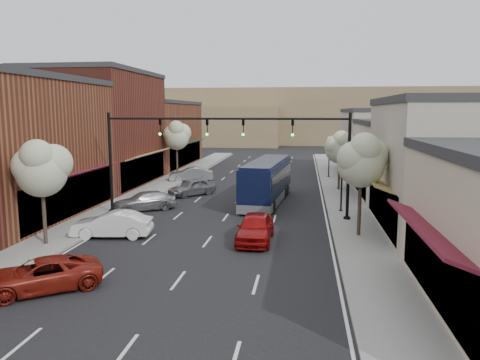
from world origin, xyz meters
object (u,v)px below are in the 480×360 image
at_px(lamp_post_far, 329,150).
at_px(red_hatchback, 255,228).
at_px(signal_mast_right, 311,150).
at_px(tree_left_near, 41,167).
at_px(tree_right_near, 362,159).
at_px(lamp_post_near, 342,171).
at_px(tree_right_far, 340,146).
at_px(tree_left_far, 177,135).
at_px(parked_car_a, 41,275).
at_px(signal_mast_left, 143,148).
at_px(parked_car_b, 112,224).
at_px(parked_car_c, 144,201).
at_px(parked_car_d, 192,187).
at_px(parked_car_e, 191,174).
at_px(coach_bus, 267,181).

height_order(lamp_post_far, red_hatchback, lamp_post_far).
bearing_deg(signal_mast_right, tree_left_near, -149.86).
relative_size(tree_right_near, lamp_post_near, 1.34).
height_order(tree_right_near, red_hatchback, tree_right_near).
distance_m(tree_right_far, tree_left_far, 17.66).
distance_m(tree_left_near, lamp_post_near, 19.25).
xyz_separation_m(tree_left_far, lamp_post_far, (16.05, 2.06, -1.60)).
xyz_separation_m(tree_left_near, parked_car_a, (3.17, -5.79, -3.58)).
distance_m(signal_mast_left, parked_car_b, 7.00).
height_order(lamp_post_near, parked_car_c, lamp_post_near).
bearing_deg(tree_right_near, red_hatchback, -164.69).
bearing_deg(tree_left_far, tree_left_near, -90.00).
height_order(lamp_post_far, parked_car_d, lamp_post_far).
xyz_separation_m(tree_right_far, lamp_post_far, (-0.55, 8.06, -0.99)).
bearing_deg(parked_car_b, parked_car_a, -4.04).
distance_m(tree_right_near, parked_car_e, 24.73).
bearing_deg(lamp_post_far, coach_bus, -110.72).
xyz_separation_m(tree_left_near, lamp_post_far, (16.05, 28.06, -1.22)).
height_order(signal_mast_left, tree_right_near, signal_mast_left).
bearing_deg(parked_car_b, lamp_post_near, 114.67).
bearing_deg(lamp_post_near, lamp_post_far, 90.00).
height_order(signal_mast_right, parked_car_d, signal_mast_right).
xyz_separation_m(signal_mast_left, tree_right_near, (13.97, -4.05, -0.17)).
distance_m(tree_right_far, red_hatchback, 18.76).
relative_size(tree_right_far, parked_car_e, 1.23).
bearing_deg(parked_car_d, lamp_post_far, 86.07).
xyz_separation_m(tree_left_near, parked_car_d, (4.05, 15.88, -3.51)).
distance_m(tree_right_near, red_hatchback, 7.00).
relative_size(tree_right_near, parked_car_b, 1.33).
xyz_separation_m(lamp_post_near, lamp_post_far, (0.00, 17.50, 0.00)).
bearing_deg(coach_bus, lamp_post_far, 74.59).
bearing_deg(lamp_post_far, parked_car_d, -134.59).
xyz_separation_m(signal_mast_right, parked_car_d, (-9.82, 7.83, -3.91)).
xyz_separation_m(tree_left_far, parked_car_e, (2.05, -2.35, -3.88)).
xyz_separation_m(signal_mast_left, tree_left_far, (-2.63, 17.95, -0.02)).
bearing_deg(red_hatchback, tree_left_near, -166.96).
xyz_separation_m(coach_bus, parked_car_b, (-7.89, -11.40, -1.00)).
height_order(lamp_post_near, parked_car_b, lamp_post_near).
relative_size(signal_mast_right, coach_bus, 0.75).
relative_size(tree_left_far, lamp_post_near, 1.38).
xyz_separation_m(tree_right_far, parked_car_e, (-14.55, 3.65, -3.26)).
bearing_deg(tree_left_near, lamp_post_far, 60.22).
bearing_deg(tree_right_near, signal_mast_right, 123.91).
relative_size(lamp_post_near, coach_bus, 0.40).
height_order(signal_mast_right, lamp_post_far, signal_mast_right).
bearing_deg(lamp_post_far, parked_car_a, -110.85).
bearing_deg(parked_car_c, parked_car_e, 147.97).
relative_size(signal_mast_left, parked_car_a, 1.77).
bearing_deg(tree_right_near, parked_car_d, 136.56).
bearing_deg(tree_left_far, tree_right_far, -19.87).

